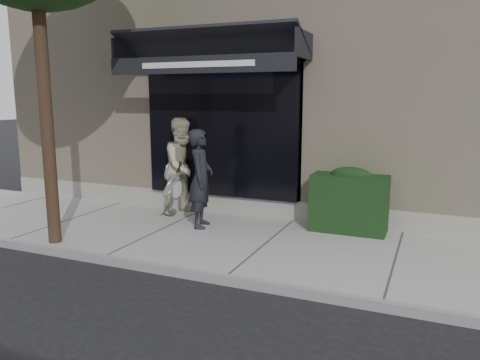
% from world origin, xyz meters
% --- Properties ---
extents(ground, '(80.00, 80.00, 0.00)m').
position_xyz_m(ground, '(0.00, 0.00, 0.00)').
color(ground, black).
rests_on(ground, ground).
extents(sidewalk, '(20.00, 3.00, 0.12)m').
position_xyz_m(sidewalk, '(0.00, 0.00, 0.06)').
color(sidewalk, '#9E9E98').
rests_on(sidewalk, ground).
extents(curb, '(20.00, 0.10, 0.14)m').
position_xyz_m(curb, '(0.00, -1.55, 0.07)').
color(curb, gray).
rests_on(curb, ground).
extents(building_facade, '(14.30, 8.04, 5.64)m').
position_xyz_m(building_facade, '(-0.01, 4.96, 2.74)').
color(building_facade, '#C7B697').
rests_on(building_facade, ground).
extents(hedge, '(1.30, 0.70, 1.14)m').
position_xyz_m(hedge, '(1.10, 1.25, 0.66)').
color(hedge, black).
rests_on(hedge, sidewalk).
extents(pedestrian_front, '(0.80, 0.94, 1.78)m').
position_xyz_m(pedestrian_front, '(-1.43, 0.45, 1.01)').
color(pedestrian_front, black).
rests_on(pedestrian_front, sidewalk).
extents(pedestrian_back, '(1.05, 1.15, 1.93)m').
position_xyz_m(pedestrian_back, '(-2.21, 1.20, 1.09)').
color(pedestrian_back, '#B9B394').
rests_on(pedestrian_back, sidewalk).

